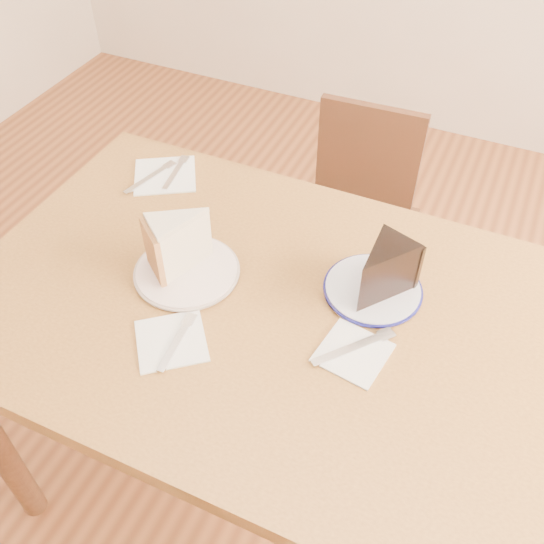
{
  "coord_description": "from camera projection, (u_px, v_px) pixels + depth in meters",
  "views": [
    {
      "loc": [
        0.35,
        -0.72,
        1.65
      ],
      "look_at": [
        0.0,
        0.04,
        0.8
      ],
      "focal_mm": 40.0,
      "sensor_mm": 36.0,
      "label": 1
    }
  ],
  "objects": [
    {
      "name": "ground",
      "position": [
        265.0,
        476.0,
        1.73
      ],
      "size": [
        4.0,
        4.0,
        0.0
      ],
      "primitive_type": "plane",
      "color": "#532B16",
      "rests_on": "ground"
    },
    {
      "name": "table",
      "position": [
        262.0,
        333.0,
        1.27
      ],
      "size": [
        1.2,
        0.8,
        0.75
      ],
      "color": "brown",
      "rests_on": "ground"
    },
    {
      "name": "chair_far",
      "position": [
        352.0,
        220.0,
        1.88
      ],
      "size": [
        0.39,
        0.39,
        0.75
      ],
      "rotation": [
        0.0,
        0.0,
        3.19
      ],
      "color": "black",
      "rests_on": "ground"
    },
    {
      "name": "plate_cream",
      "position": [
        187.0,
        272.0,
        1.25
      ],
      "size": [
        0.21,
        0.21,
        0.01
      ],
      "primitive_type": "cylinder",
      "color": "white",
      "rests_on": "table"
    },
    {
      "name": "plate_navy",
      "position": [
        373.0,
        289.0,
        1.21
      ],
      "size": [
        0.19,
        0.19,
        0.01
      ],
      "primitive_type": "cylinder",
      "color": "white",
      "rests_on": "table"
    },
    {
      "name": "carrot_cake",
      "position": [
        184.0,
        243.0,
        1.22
      ],
      "size": [
        0.14,
        0.15,
        0.11
      ],
      "primitive_type": null,
      "rotation": [
        0.0,
        0.0,
        -0.67
      ],
      "color": "beige",
      "rests_on": "plate_cream"
    },
    {
      "name": "chocolate_cake",
      "position": [
        379.0,
        276.0,
        1.16
      ],
      "size": [
        0.13,
        0.15,
        0.1
      ],
      "primitive_type": null,
      "rotation": [
        0.0,
        0.0,
        2.82
      ],
      "color": "black",
      "rests_on": "plate_navy"
    },
    {
      "name": "napkin_cream",
      "position": [
        171.0,
        341.0,
        1.13
      ],
      "size": [
        0.18,
        0.18,
        0.0
      ],
      "primitive_type": "cube",
      "rotation": [
        0.0,
        0.0,
        0.67
      ],
      "color": "white",
      "rests_on": "table"
    },
    {
      "name": "napkin_navy",
      "position": [
        353.0,
        353.0,
        1.11
      ],
      "size": [
        0.13,
        0.13,
        0.0
      ],
      "primitive_type": "cube",
      "rotation": [
        0.0,
        0.0,
        -0.15
      ],
      "color": "white",
      "rests_on": "table"
    },
    {
      "name": "napkin_spare",
      "position": [
        165.0,
        175.0,
        1.49
      ],
      "size": [
        0.2,
        0.2,
        0.0
      ],
      "primitive_type": "cube",
      "rotation": [
        0.0,
        0.0,
        0.54
      ],
      "color": "white",
      "rests_on": "table"
    },
    {
      "name": "fork_cream",
      "position": [
        177.0,
        342.0,
        1.12
      ],
      "size": [
        0.03,
        0.14,
        0.0
      ],
      "primitive_type": "cube",
      "rotation": [
        0.0,
        0.0,
        0.1
      ],
      "color": "silver",
      "rests_on": "napkin_cream"
    },
    {
      "name": "knife_navy",
      "position": [
        353.0,
        347.0,
        1.11
      ],
      "size": [
        0.12,
        0.14,
        0.0
      ],
      "primitive_type": "cube",
      "rotation": [
        0.0,
        0.0,
        -0.7
      ],
      "color": "silver",
      "rests_on": "napkin_navy"
    },
    {
      "name": "fork_spare",
      "position": [
        175.0,
        173.0,
        1.49
      ],
      "size": [
        0.04,
        0.14,
        0.0
      ],
      "primitive_type": "cube",
      "rotation": [
        0.0,
        0.0,
        0.16
      ],
      "color": "silver",
      "rests_on": "napkin_spare"
    },
    {
      "name": "knife_spare",
      "position": [
        150.0,
        177.0,
        1.47
      ],
      "size": [
        0.05,
        0.16,
        0.0
      ],
      "primitive_type": "cube",
      "rotation": [
        0.0,
        0.0,
        -0.25
      ],
      "color": "silver",
      "rests_on": "napkin_spare"
    }
  ]
}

